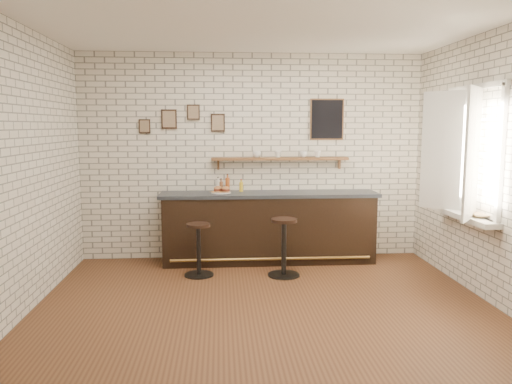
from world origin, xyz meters
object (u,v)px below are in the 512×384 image
bar_stool_left (199,248)px  book_lower (472,216)px  shelf_cup_d (318,154)px  book_upper (473,214)px  ciabatta_sandwich (222,189)px  bitters_bottle_amber (228,184)px  bar_stool_right (284,245)px  bitters_bottle_brown (221,186)px  sandwich_plate (221,192)px  condiment_bottle_yellow (241,186)px  bitters_bottle_white (218,186)px  shelf_cup_b (278,154)px  shelf_cup_a (257,154)px  shelf_cup_c (304,154)px  bar_counter (269,227)px

bar_stool_left → book_lower: book_lower is taller
shelf_cup_d → book_upper: 2.41m
ciabatta_sandwich → bitters_bottle_amber: bitters_bottle_amber is taller
ciabatta_sandwich → book_lower: size_ratio=1.09×
shelf_cup_d → ciabatta_sandwich: bearing=-169.0°
bar_stool_right → book_upper: size_ratio=3.13×
ciabatta_sandwich → bitters_bottle_brown: (-0.01, 0.14, 0.03)m
shelf_cup_d → book_upper: size_ratio=0.41×
sandwich_plate → condiment_bottle_yellow: (0.29, 0.14, 0.07)m
bitters_bottle_brown → bitters_bottle_white: 0.04m
shelf_cup_b → book_lower: shelf_cup_b is taller
condiment_bottle_yellow → shelf_cup_a: shelf_cup_a is taller
bar_stool_left → shelf_cup_d: size_ratio=6.94×
bitters_bottle_brown → shelf_cup_b: 0.96m
bitters_bottle_brown → shelf_cup_a: 0.70m
condiment_bottle_yellow → book_upper: (2.55, -1.80, -0.12)m
bitters_bottle_brown → bitters_bottle_white: (-0.04, -0.00, 0.01)m
bitters_bottle_amber → shelf_cup_c: (1.12, 0.06, 0.43)m
ciabatta_sandwich → bar_stool_left: size_ratio=0.38×
shelf_cup_d → bitters_bottle_white: bearing=-174.6°
bitters_bottle_brown → bitters_bottle_amber: 0.10m
book_upper → shelf_cup_d: bearing=141.4°
ciabatta_sandwich → book_upper: size_ratio=1.09×
condiment_bottle_yellow → shelf_cup_d: (1.12, 0.06, 0.46)m
sandwich_plate → shelf_cup_c: bearing=9.3°
book_lower → condiment_bottle_yellow: bearing=127.5°
ciabatta_sandwich → bitters_bottle_brown: bearing=94.2°
sandwich_plate → bitters_bottle_white: size_ratio=1.31×
bar_stool_left → ciabatta_sandwich: bearing=63.7°
bar_counter → book_lower: (2.16, -1.64, 0.43)m
bitters_bottle_white → shelf_cup_c: shelf_cup_c is taller
bar_stool_left → bar_stool_right: size_ratio=0.91×
shelf_cup_b → shelf_cup_c: (0.38, 0.00, -0.00)m
bar_stool_left → shelf_cup_b: 1.83m
sandwich_plate → shelf_cup_c: shelf_cup_c is taller
book_upper → ciabatta_sandwich: bearing=163.5°
bitters_bottle_white → condiment_bottle_yellow: bearing=0.0°
sandwich_plate → shelf_cup_b: (0.84, 0.20, 0.53)m
bar_stool_right → shelf_cup_a: (-0.29, 0.91, 1.14)m
sandwich_plate → shelf_cup_a: shelf_cup_a is taller
bar_counter → condiment_bottle_yellow: 0.71m
sandwich_plate → bar_stool_left: 0.95m
book_lower → bitters_bottle_amber: bearing=129.4°
sandwich_plate → bitters_bottle_brown: (0.00, 0.14, 0.07)m
bitters_bottle_brown → shelf_cup_b: bearing=4.3°
bitters_bottle_white → bar_stool_right: (0.85, -0.85, -0.69)m
shelf_cup_a → book_upper: bearing=-44.7°
bar_stool_left → bitters_bottle_brown: bearing=68.5°
ciabatta_sandwich → book_upper: (2.83, -1.66, -0.10)m
book_lower → book_upper: bearing=-107.7°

